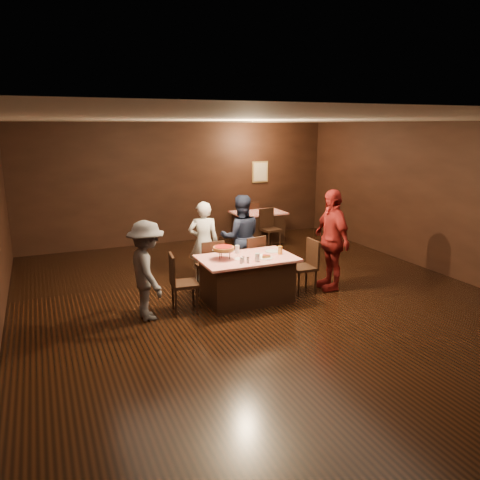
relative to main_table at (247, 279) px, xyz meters
The scene contains 22 objects.
room 1.82m from the main_table, 62.96° to the right, with size 10.00×10.04×3.02m.
main_table is the anchor object (origin of this frame).
back_table 4.23m from the main_table, 61.83° to the left, with size 1.30×0.90×0.77m, color red.
chair_far_left 0.85m from the main_table, 118.07° to the left, with size 0.42×0.42×0.95m, color black.
chair_far_right 0.85m from the main_table, 61.93° to the left, with size 0.42×0.42×0.95m, color black.
chair_end_left 1.10m from the main_table, behind, with size 0.42×0.42×0.95m, color black.
chair_end_right 1.10m from the main_table, ahead, with size 0.42×0.42×0.95m, color black.
chair_back_near 3.63m from the main_table, 56.60° to the left, with size 0.42×0.42×0.95m, color black.
chair_back_far 4.77m from the main_table, 65.24° to the left, with size 0.42×0.42×0.95m, color black.
diner_white_jacket 1.32m from the main_table, 106.03° to the left, with size 0.57×0.37×1.56m, color silver.
diner_navy_hoodie 1.30m from the main_table, 71.43° to the left, with size 0.80×0.62×1.65m, color #181E34.
diner_grey_knit 1.75m from the main_table, behind, with size 1.00×0.57×1.54m, color #535257.
diner_red_shirt 1.74m from the main_table, ahead, with size 1.07×0.45×1.83m, color maroon.
pizza_stand 0.70m from the main_table, behind, with size 0.38×0.38×0.22m.
plate_with_slice 0.51m from the main_table, 35.75° to the right, with size 0.25×0.25×0.06m.
plate_empty 0.69m from the main_table, 15.26° to the left, with size 0.25×0.25×0.01m, color white.
glass_front_left 0.55m from the main_table, 80.54° to the right, with size 0.08×0.08×0.14m, color silver.
glass_amber 0.75m from the main_table, ahead, with size 0.08×0.08×0.14m, color #BF7F26.
glass_back 0.55m from the main_table, 99.46° to the left, with size 0.08×0.08×0.14m, color silver.
condiments 0.55m from the main_table, 122.43° to the right, with size 0.17×0.10×0.09m.
napkin_center 0.49m from the main_table, ahead, with size 0.16×0.16×0.01m, color white.
napkin_left 0.42m from the main_table, 161.57° to the right, with size 0.16×0.16×0.01m, color white.
Camera 1 is at (-3.32, -6.43, 2.92)m, focal length 35.00 mm.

